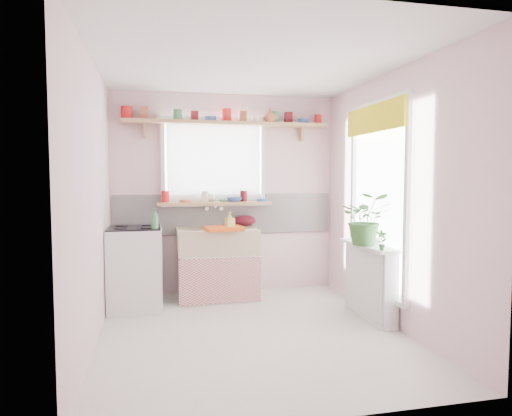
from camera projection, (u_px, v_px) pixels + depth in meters
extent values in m
plane|color=silver|center=(252.00, 333.00, 4.29)|extent=(3.20, 3.20, 0.00)
plane|color=white|center=(252.00, 63.00, 4.12)|extent=(3.20, 3.20, 0.00)
plane|color=beige|center=(225.00, 194.00, 5.76)|extent=(2.80, 0.00, 2.80)
plane|color=beige|center=(310.00, 215.00, 2.65)|extent=(2.80, 0.00, 2.80)
plane|color=beige|center=(92.00, 202.00, 3.90)|extent=(0.00, 3.20, 3.20)
plane|color=beige|center=(390.00, 199.00, 4.51)|extent=(0.00, 3.20, 3.20)
cube|color=white|center=(226.00, 214.00, 5.77)|extent=(2.74, 0.03, 0.50)
cube|color=#CB8389|center=(226.00, 229.00, 5.78)|extent=(2.74, 0.02, 0.12)
cube|color=white|center=(214.00, 162.00, 5.70)|extent=(1.20, 0.01, 1.00)
cube|color=white|center=(214.00, 162.00, 5.64)|extent=(1.15, 0.02, 0.95)
cube|color=white|center=(380.00, 198.00, 4.70)|extent=(0.01, 1.10, 1.90)
cube|color=yellow|center=(374.00, 119.00, 4.63)|extent=(0.03, 1.20, 0.28)
cube|color=white|center=(217.00, 276.00, 5.51)|extent=(0.85, 0.55, 0.55)
cube|color=#CF423C|center=(221.00, 281.00, 5.23)|extent=(0.95, 0.02, 0.53)
cube|color=beige|center=(217.00, 241.00, 5.48)|extent=(0.95, 0.55, 0.30)
cylinder|color=silver|center=(214.00, 206.00, 5.69)|extent=(0.03, 0.22, 0.03)
cube|color=white|center=(135.00, 269.00, 5.04)|extent=(0.58, 0.58, 0.90)
cube|color=black|center=(134.00, 228.00, 5.01)|extent=(0.56, 0.56, 0.02)
cylinder|color=black|center=(120.00, 228.00, 4.85)|extent=(0.14, 0.14, 0.01)
cylinder|color=black|center=(147.00, 228.00, 4.91)|extent=(0.14, 0.14, 0.01)
cylinder|color=black|center=(122.00, 226.00, 5.12)|extent=(0.14, 0.14, 0.01)
cylinder|color=black|center=(148.00, 225.00, 5.18)|extent=(0.14, 0.14, 0.01)
cube|color=white|center=(370.00, 282.00, 4.75)|extent=(0.15, 0.90, 0.75)
cube|color=white|center=(368.00, 245.00, 4.71)|extent=(0.22, 0.95, 0.03)
cube|color=tan|center=(215.00, 203.00, 5.62)|extent=(1.40, 0.22, 0.04)
cube|color=tan|center=(227.00, 123.00, 5.58)|extent=(2.52, 0.24, 0.04)
cylinder|color=red|center=(127.00, 114.00, 5.31)|extent=(0.11, 0.11, 0.12)
cylinder|color=#A55133|center=(144.00, 114.00, 5.36)|extent=(0.11, 0.11, 0.12)
cylinder|color=silver|center=(161.00, 117.00, 5.40)|extent=(0.11, 0.11, 0.06)
cylinder|color=#3F7F4C|center=(178.00, 115.00, 5.44)|extent=(0.11, 0.11, 0.12)
cylinder|color=#590F14|center=(194.00, 116.00, 5.49)|extent=(0.11, 0.11, 0.12)
cylinder|color=#3359A5|center=(211.00, 119.00, 5.53)|extent=(0.11, 0.11, 0.06)
cylinder|color=red|center=(227.00, 117.00, 5.57)|extent=(0.11, 0.11, 0.12)
cylinder|color=#A55133|center=(243.00, 117.00, 5.61)|extent=(0.11, 0.11, 0.12)
cylinder|color=silver|center=(258.00, 120.00, 5.66)|extent=(0.11, 0.11, 0.06)
cylinder|color=#3F7F4C|center=(273.00, 118.00, 5.70)|extent=(0.11, 0.11, 0.12)
cylinder|color=#590F14|center=(288.00, 119.00, 5.74)|extent=(0.11, 0.11, 0.12)
cylinder|color=#3359A5|center=(303.00, 121.00, 5.79)|extent=(0.11, 0.11, 0.06)
cylinder|color=red|center=(318.00, 119.00, 5.83)|extent=(0.11, 0.11, 0.12)
cylinder|color=red|center=(164.00, 197.00, 5.48)|extent=(0.11, 0.11, 0.12)
cylinder|color=#A55133|center=(185.00, 197.00, 5.54)|extent=(0.11, 0.11, 0.12)
cylinder|color=silver|center=(205.00, 199.00, 5.59)|extent=(0.11, 0.11, 0.06)
cylinder|color=#3F7F4C|center=(225.00, 197.00, 5.64)|extent=(0.11, 0.11, 0.12)
cylinder|color=#590F14|center=(245.00, 197.00, 5.70)|extent=(0.11, 0.11, 0.12)
cylinder|color=#3359A5|center=(264.00, 199.00, 5.75)|extent=(0.11, 0.11, 0.06)
cube|color=#F85916|center=(224.00, 228.00, 5.28)|extent=(0.46, 0.37, 0.04)
ellipsoid|color=#500D19|center=(245.00, 220.00, 5.74)|extent=(0.30, 0.30, 0.14)
imported|color=#366C2B|center=(366.00, 219.00, 4.61)|extent=(0.61, 0.58, 0.53)
imported|color=silver|center=(371.00, 239.00, 4.78)|extent=(0.33, 0.33, 0.08)
imported|color=#2B6C2C|center=(382.00, 240.00, 4.30)|extent=(0.12, 0.09, 0.19)
imported|color=#D2CD5D|center=(230.00, 221.00, 5.29)|extent=(0.12, 0.12, 0.21)
imported|color=silver|center=(210.00, 198.00, 5.66)|extent=(0.15, 0.15, 0.09)
imported|color=#3252A2|center=(234.00, 199.00, 5.61)|extent=(0.20, 0.20, 0.06)
imported|color=#AC5C35|center=(270.00, 116.00, 5.63)|extent=(0.20, 0.20, 0.17)
imported|color=#42844F|center=(155.00, 219.00, 4.84)|extent=(0.11, 0.11, 0.22)
sphere|color=orange|center=(371.00, 234.00, 4.77)|extent=(0.08, 0.08, 0.08)
sphere|color=orange|center=(375.00, 233.00, 4.82)|extent=(0.08, 0.08, 0.08)
sphere|color=orange|center=(366.00, 234.00, 4.78)|extent=(0.08, 0.08, 0.08)
cylinder|color=#FFF037|center=(375.00, 233.00, 4.73)|extent=(0.18, 0.04, 0.10)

